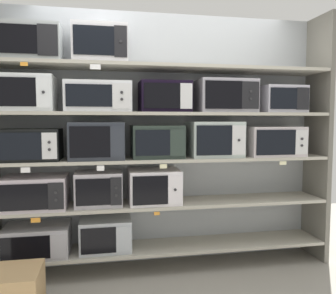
{
  "coord_description": "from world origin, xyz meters",
  "views": [
    {
      "loc": [
        -0.6,
        -3.2,
        1.42
      ],
      "look_at": [
        0.0,
        0.0,
        1.17
      ],
      "focal_mm": 36.78,
      "sensor_mm": 36.0,
      "label": 1
    }
  ],
  "objects_px": {
    "microwave_12": "(165,97)",
    "microwave_14": "(279,100)",
    "microwave_4": "(154,186)",
    "microwave_0": "(37,240)",
    "microwave_8": "(214,139)",
    "microwave_2": "(35,192)",
    "microwave_1": "(106,234)",
    "microwave_6": "(97,141)",
    "microwave_3": "(99,188)",
    "microwave_9": "(271,141)",
    "microwave_5": "(31,145)",
    "microwave_16": "(100,46)",
    "microwave_7": "(157,142)",
    "microwave_13": "(225,96)",
    "microwave_15": "(29,43)",
    "microwave_10": "(27,94)",
    "microwave_11": "(98,97)"
  },
  "relations": [
    {
      "from": "microwave_12",
      "to": "microwave_4",
      "type": "bearing_deg",
      "value": -179.93
    },
    {
      "from": "microwave_4",
      "to": "microwave_7",
      "type": "relative_size",
      "value": 1.0
    },
    {
      "from": "microwave_15",
      "to": "microwave_5",
      "type": "bearing_deg",
      "value": -178.06
    },
    {
      "from": "microwave_2",
      "to": "microwave_14",
      "type": "relative_size",
      "value": 1.32
    },
    {
      "from": "microwave_13",
      "to": "microwave_15",
      "type": "distance_m",
      "value": 1.83
    },
    {
      "from": "microwave_1",
      "to": "microwave_3",
      "type": "bearing_deg",
      "value": 179.99
    },
    {
      "from": "microwave_2",
      "to": "microwave_8",
      "type": "height_order",
      "value": "microwave_8"
    },
    {
      "from": "microwave_4",
      "to": "microwave_14",
      "type": "distance_m",
      "value": 1.51
    },
    {
      "from": "microwave_2",
      "to": "microwave_13",
      "type": "relative_size",
      "value": 1.01
    },
    {
      "from": "microwave_1",
      "to": "microwave_12",
      "type": "bearing_deg",
      "value": -0.0
    },
    {
      "from": "microwave_2",
      "to": "microwave_4",
      "type": "bearing_deg",
      "value": -0.01
    },
    {
      "from": "microwave_7",
      "to": "microwave_15",
      "type": "xyz_separation_m",
      "value": [
        -1.11,
        0.0,
        0.86
      ]
    },
    {
      "from": "microwave_3",
      "to": "microwave_14",
      "type": "height_order",
      "value": "microwave_14"
    },
    {
      "from": "microwave_10",
      "to": "microwave_9",
      "type": "bearing_deg",
      "value": -0.01
    },
    {
      "from": "microwave_0",
      "to": "microwave_9",
      "type": "xyz_separation_m",
      "value": [
        2.26,
        -0.0,
        0.87
      ]
    },
    {
      "from": "microwave_8",
      "to": "microwave_11",
      "type": "xyz_separation_m",
      "value": [
        -1.1,
        0.0,
        0.39
      ]
    },
    {
      "from": "microwave_14",
      "to": "microwave_0",
      "type": "bearing_deg",
      "value": 180.0
    },
    {
      "from": "microwave_9",
      "to": "microwave_10",
      "type": "xyz_separation_m",
      "value": [
        -2.31,
        0.0,
        0.44
      ]
    },
    {
      "from": "microwave_12",
      "to": "microwave_13",
      "type": "height_order",
      "value": "microwave_13"
    },
    {
      "from": "microwave_10",
      "to": "microwave_4",
      "type": "bearing_deg",
      "value": -0.01
    },
    {
      "from": "microwave_7",
      "to": "microwave_14",
      "type": "bearing_deg",
      "value": -0.0
    },
    {
      "from": "microwave_10",
      "to": "microwave_15",
      "type": "distance_m",
      "value": 0.43
    },
    {
      "from": "microwave_2",
      "to": "microwave_10",
      "type": "height_order",
      "value": "microwave_10"
    },
    {
      "from": "microwave_12",
      "to": "microwave_14",
      "type": "height_order",
      "value": "microwave_12"
    },
    {
      "from": "microwave_5",
      "to": "microwave_11",
      "type": "relative_size",
      "value": 0.88
    },
    {
      "from": "microwave_9",
      "to": "microwave_14",
      "type": "height_order",
      "value": "microwave_14"
    },
    {
      "from": "microwave_0",
      "to": "microwave_9",
      "type": "bearing_deg",
      "value": -0.01
    },
    {
      "from": "microwave_4",
      "to": "microwave_10",
      "type": "height_order",
      "value": "microwave_10"
    },
    {
      "from": "microwave_13",
      "to": "microwave_14",
      "type": "bearing_deg",
      "value": 0.02
    },
    {
      "from": "microwave_4",
      "to": "microwave_0",
      "type": "bearing_deg",
      "value": 179.99
    },
    {
      "from": "microwave_1",
      "to": "microwave_2",
      "type": "distance_m",
      "value": 0.74
    },
    {
      "from": "microwave_16",
      "to": "microwave_0",
      "type": "bearing_deg",
      "value": -180.0
    },
    {
      "from": "microwave_0",
      "to": "microwave_8",
      "type": "distance_m",
      "value": 1.88
    },
    {
      "from": "microwave_8",
      "to": "microwave_14",
      "type": "relative_size",
      "value": 1.18
    },
    {
      "from": "microwave_13",
      "to": "microwave_7",
      "type": "bearing_deg",
      "value": 179.98
    },
    {
      "from": "microwave_8",
      "to": "microwave_12",
      "type": "bearing_deg",
      "value": 179.99
    },
    {
      "from": "microwave_10",
      "to": "microwave_11",
      "type": "distance_m",
      "value": 0.61
    },
    {
      "from": "microwave_12",
      "to": "microwave_1",
      "type": "bearing_deg",
      "value": 180.0
    },
    {
      "from": "microwave_0",
      "to": "microwave_3",
      "type": "bearing_deg",
      "value": -0.01
    },
    {
      "from": "microwave_3",
      "to": "microwave_2",
      "type": "bearing_deg",
      "value": -180.0
    },
    {
      "from": "microwave_1",
      "to": "microwave_6",
      "type": "height_order",
      "value": "microwave_6"
    },
    {
      "from": "microwave_1",
      "to": "microwave_15",
      "type": "xyz_separation_m",
      "value": [
        -0.62,
        0.0,
        1.72
      ]
    },
    {
      "from": "microwave_13",
      "to": "microwave_3",
      "type": "bearing_deg",
      "value": 179.99
    },
    {
      "from": "microwave_11",
      "to": "microwave_0",
      "type": "bearing_deg",
      "value": -179.98
    },
    {
      "from": "microwave_1",
      "to": "microwave_8",
      "type": "relative_size",
      "value": 0.94
    },
    {
      "from": "microwave_3",
      "to": "microwave_9",
      "type": "distance_m",
      "value": 1.76
    },
    {
      "from": "microwave_12",
      "to": "microwave_5",
      "type": "bearing_deg",
      "value": -179.99
    },
    {
      "from": "microwave_11",
      "to": "microwave_13",
      "type": "height_order",
      "value": "microwave_13"
    },
    {
      "from": "microwave_5",
      "to": "microwave_11",
      "type": "xyz_separation_m",
      "value": [
        0.59,
        0.0,
        0.42
      ]
    },
    {
      "from": "microwave_1",
      "to": "microwave_12",
      "type": "height_order",
      "value": "microwave_12"
    }
  ]
}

